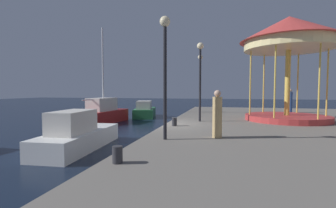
{
  "coord_description": "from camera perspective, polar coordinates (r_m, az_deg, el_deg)",
  "views": [
    {
      "loc": [
        2.84,
        -11.74,
        2.49
      ],
      "look_at": [
        -0.78,
        3.82,
        1.58
      ],
      "focal_mm": 25.46,
      "sensor_mm": 36.0,
      "label": 1
    }
  ],
  "objects": [
    {
      "name": "motorboat_green",
      "position": [
        22.35,
        -5.58,
        -1.66
      ],
      "size": [
        2.64,
        4.48,
        1.53
      ],
      "color": "#236638",
      "rests_on": "ground"
    },
    {
      "name": "lamp_post_mid_promenade",
      "position": [
        13.14,
        7.7,
        8.6
      ],
      "size": [
        0.36,
        0.36,
        4.26
      ],
      "color": "black",
      "rests_on": "quay_dock"
    },
    {
      "name": "bollard_north",
      "position": [
        5.78,
        -12.01,
        -11.76
      ],
      "size": [
        0.24,
        0.24,
        0.4
      ],
      "primitive_type": "cylinder",
      "color": "#2D2D33",
      "rests_on": "quay_dock"
    },
    {
      "name": "motorboat_white",
      "position": [
        10.81,
        -20.77,
        -6.97
      ],
      "size": [
        1.94,
        4.86,
        1.67
      ],
      "color": "white",
      "rests_on": "ground"
    },
    {
      "name": "person_far_corner",
      "position": [
        8.68,
        11.71,
        -2.71
      ],
      "size": [
        0.34,
        0.34,
        1.71
      ],
      "color": "tan",
      "rests_on": "quay_dock"
    },
    {
      "name": "ground_plane",
      "position": [
        12.33,
        -0.48,
        -8.38
      ],
      "size": [
        120.0,
        120.0,
        0.0
      ],
      "primitive_type": "plane",
      "color": "black"
    },
    {
      "name": "bollard_center",
      "position": [
        11.38,
        1.54,
        -4.26
      ],
      "size": [
        0.24,
        0.24,
        0.4
      ],
      "primitive_type": "cylinder",
      "color": "#2D2D33",
      "rests_on": "quay_dock"
    },
    {
      "name": "quay_dock",
      "position": [
        12.56,
        31.42,
        -6.8
      ],
      "size": [
        13.57,
        25.56,
        0.8
      ],
      "primitive_type": "cube",
      "color": "slate",
      "rests_on": "ground"
    },
    {
      "name": "carousel",
      "position": [
        15.16,
        26.93,
        13.0
      ],
      "size": [
        5.26,
        5.26,
        5.77
      ],
      "color": "#B23333",
      "rests_on": "quay_dock"
    },
    {
      "name": "lamp_post_near_edge",
      "position": [
        8.23,
        -0.72,
        11.53
      ],
      "size": [
        0.36,
        0.36,
        4.19
      ],
      "color": "black",
      "rests_on": "quay_dock"
    },
    {
      "name": "sailboat_red",
      "position": [
        18.75,
        -15.79,
        -2.25
      ],
      "size": [
        2.41,
        5.53,
        7.24
      ],
      "color": "maroon",
      "rests_on": "ground"
    },
    {
      "name": "person_by_the_water",
      "position": [
        20.27,
        27.15,
        0.53
      ],
      "size": [
        0.34,
        0.34,
        1.81
      ],
      "color": "#2D4C8C",
      "rests_on": "quay_dock"
    },
    {
      "name": "lamp_post_far_end",
      "position": [
        18.26,
        7.72,
        7.3
      ],
      "size": [
        0.36,
        0.36,
        4.37
      ],
      "color": "black",
      "rests_on": "quay_dock"
    }
  ]
}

